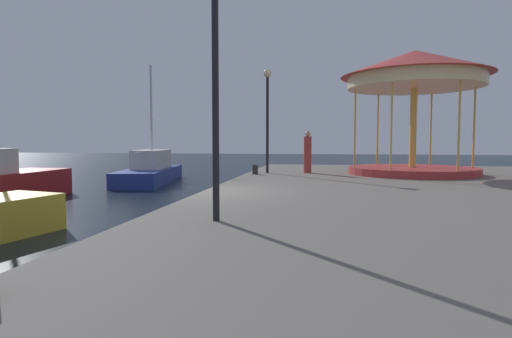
# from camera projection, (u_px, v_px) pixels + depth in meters

# --- Properties ---
(ground_plane) EXTENTS (120.00, 120.00, 0.00)m
(ground_plane) POSITION_uv_depth(u_px,v_px,m) (203.00, 219.00, 11.72)
(ground_plane) COLOR black
(quay_dock) EXTENTS (14.42, 27.60, 0.80)m
(quay_dock) POSITION_uv_depth(u_px,v_px,m) (476.00, 212.00, 10.51)
(quay_dock) COLOR slate
(quay_dock) RESTS_ON ground
(sailboat_blue) EXTENTS (3.32, 7.44, 6.30)m
(sailboat_blue) POSITION_uv_depth(u_px,v_px,m) (151.00, 170.00, 22.34)
(sailboat_blue) COLOR navy
(sailboat_blue) RESTS_ON ground
(carousel) EXTENTS (6.11, 6.11, 5.20)m
(carousel) POSITION_uv_depth(u_px,v_px,m) (414.00, 83.00, 17.40)
(carousel) COLOR #B23333
(carousel) RESTS_ON quay_dock
(lamp_post_near_edge) EXTENTS (0.36, 0.36, 4.57)m
(lamp_post_near_edge) POSITION_uv_depth(u_px,v_px,m) (215.00, 43.00, 7.14)
(lamp_post_near_edge) COLOR black
(lamp_post_near_edge) RESTS_ON quay_dock
(lamp_post_mid_promenade) EXTENTS (0.36, 0.36, 4.53)m
(lamp_post_mid_promenade) POSITION_uv_depth(u_px,v_px,m) (267.00, 103.00, 18.11)
(lamp_post_mid_promenade) COLOR black
(lamp_post_mid_promenade) RESTS_ON quay_dock
(bollard_north) EXTENTS (0.24, 0.24, 0.40)m
(bollard_north) POSITION_uv_depth(u_px,v_px,m) (255.00, 170.00, 17.64)
(bollard_north) COLOR #2D2D33
(bollard_north) RESTS_ON quay_dock
(person_mid_promenade) EXTENTS (0.34, 0.34, 1.85)m
(person_mid_promenade) POSITION_uv_depth(u_px,v_px,m) (308.00, 153.00, 18.35)
(person_mid_promenade) COLOR #B23833
(person_mid_promenade) RESTS_ON quay_dock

